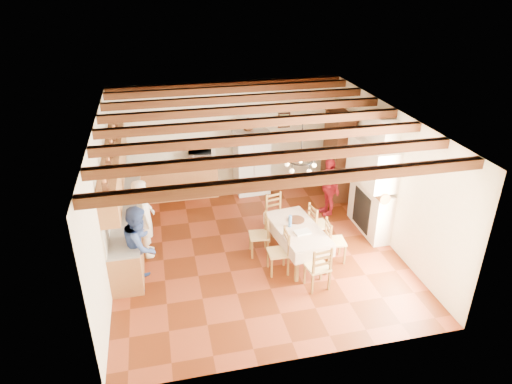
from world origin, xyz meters
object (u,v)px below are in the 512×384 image
hutch (337,155)px  person_woman_blue (140,246)px  person_woman_red (329,186)px  chair_right_far (319,224)px  chair_end_far (277,214)px  chair_left_far (259,235)px  person_man (145,218)px  microwave (200,158)px  chair_right_near (335,240)px  refrigerator (251,161)px  chair_left_near (278,252)px  dining_table (298,231)px  chair_end_near (318,266)px

hutch → person_woman_blue: hutch is taller
person_woman_blue → person_woman_red: size_ratio=1.12×
chair_right_far → chair_end_far: same height
chair_left_far → person_woman_blue: (-2.44, -0.45, 0.36)m
person_man → person_woman_red: 4.52m
person_man → person_woman_blue: size_ratio=1.05×
chair_end_far → microwave: microwave is taller
chair_right_near → chair_left_far: bearing=74.6°
chair_left_far → chair_right_far: (1.41, 0.14, 0.00)m
hutch → chair_end_far: size_ratio=2.37×
refrigerator → person_man: size_ratio=1.01×
chair_right_near → person_man: bearing=79.4°
chair_left_far → person_woman_red: 2.52m
hutch → chair_left_far: bearing=-133.9°
hutch → chair_left_near: (-2.47, -3.12, -0.66)m
dining_table → chair_right_near: chair_right_near is taller
refrigerator → chair_left_far: size_ratio=1.85×
chair_left_near → chair_right_far: (1.18, 0.86, 0.00)m
chair_end_near → person_woman_blue: bearing=-22.9°
chair_left_far → microwave: (-0.87, 3.15, 0.59)m
dining_table → microwave: size_ratio=2.96×
refrigerator → person_man: bearing=-142.1°
chair_right_near → chair_end_far: size_ratio=1.00×
person_man → microwave: (1.47, 2.60, 0.19)m
hutch → chair_right_near: hutch is taller
dining_table → person_woman_blue: bearing=-177.7°
chair_left_far → person_woman_red: size_ratio=0.64×
chair_left_far → person_woman_blue: bearing=-74.4°
refrigerator → person_woman_red: bearing=-49.8°
chair_right_far → person_woman_red: bearing=-36.7°
hutch → dining_table: size_ratio=1.27×
refrigerator → hutch: (2.20, -0.66, 0.25)m
chair_right_far → person_woman_blue: bearing=90.8°
person_man → person_woman_blue: 1.00m
chair_left_near → chair_left_far: size_ratio=1.00×
chair_left_near → chair_end_far: size_ratio=1.00×
dining_table → chair_left_near: (-0.53, -0.40, -0.18)m
dining_table → person_woman_red: person_woman_red is taller
person_woman_red → person_man: bearing=-88.1°
hutch → chair_right_near: size_ratio=2.37×
hutch → microwave: 3.65m
chair_left_near → dining_table: bearing=129.1°
hutch → person_woman_red: bearing=-116.5°
dining_table → person_woman_red: 2.16m
hutch → person_woman_blue: 5.88m
dining_table → person_woman_red: (1.33, 1.70, 0.09)m
chair_left_far → chair_end_far: same height
chair_right_far → dining_table: bearing=117.5°
dining_table → person_man: size_ratio=1.02×
chair_end_near → chair_right_far: bearing=-117.9°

